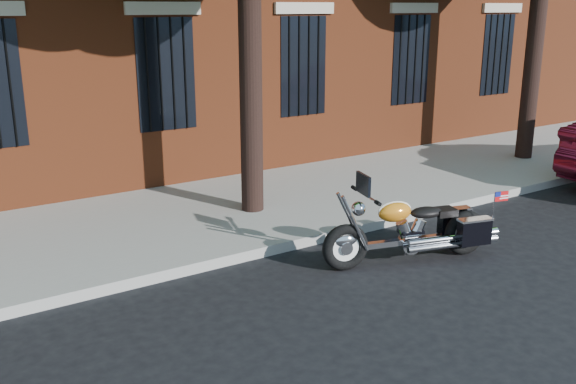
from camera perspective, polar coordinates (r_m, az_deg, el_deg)
ground at (r=8.17m, az=4.24°, el=-8.29°), size 120.00×120.00×0.00m
curb at (r=9.18m, az=-1.02°, el=-4.91°), size 40.00×0.16×0.15m
sidewalk at (r=10.73m, az=-6.43°, el=-1.87°), size 40.00×3.60×0.15m
motorcycle at (r=8.90m, az=11.33°, el=-3.42°), size 2.43×1.18×1.30m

